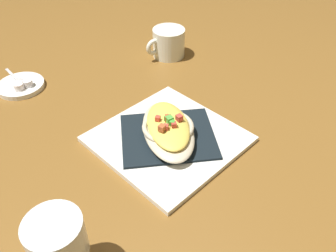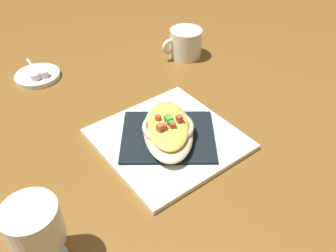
# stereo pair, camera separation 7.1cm
# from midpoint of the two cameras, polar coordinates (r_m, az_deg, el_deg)

# --- Properties ---
(ground_plane) EXTENTS (2.60, 2.60, 0.00)m
(ground_plane) POSITION_cam_midpoint_polar(r_m,az_deg,el_deg) (0.74, -2.76, -2.56)
(ground_plane) COLOR brown
(square_plate) EXTENTS (0.32, 0.32, 0.01)m
(square_plate) POSITION_cam_midpoint_polar(r_m,az_deg,el_deg) (0.73, -2.77, -2.24)
(square_plate) COLOR white
(square_plate) RESTS_ON ground_plane
(folded_napkin) EXTENTS (0.24, 0.22, 0.01)m
(folded_napkin) POSITION_cam_midpoint_polar(r_m,az_deg,el_deg) (0.73, -2.79, -1.76)
(folded_napkin) COLOR black
(folded_napkin) RESTS_ON square_plate
(gratin_dish) EXTENTS (0.16, 0.21, 0.05)m
(gratin_dish) POSITION_cam_midpoint_polar(r_m,az_deg,el_deg) (0.71, -2.85, -0.44)
(gratin_dish) COLOR beige
(gratin_dish) RESTS_ON folded_napkin
(coffee_mug) EXTENTS (0.12, 0.09, 0.08)m
(coffee_mug) POSITION_cam_midpoint_polar(r_m,az_deg,el_deg) (1.02, -1.99, 13.01)
(coffee_mug) COLOR white
(coffee_mug) RESTS_ON ground_plane
(stemmed_glass) EXTENTS (0.08, 0.08, 0.12)m
(stemmed_glass) POSITION_cam_midpoint_polar(r_m,az_deg,el_deg) (0.52, -21.42, -17.21)
(stemmed_glass) COLOR white
(stemmed_glass) RESTS_ON ground_plane
(creamer_saucer) EXTENTS (0.12, 0.12, 0.01)m
(creamer_saucer) POSITION_cam_midpoint_polar(r_m,az_deg,el_deg) (0.98, -24.65, 5.87)
(creamer_saucer) COLOR white
(creamer_saucer) RESTS_ON ground_plane
(spoon) EXTENTS (0.03, 0.10, 0.01)m
(spoon) POSITION_cam_midpoint_polar(r_m,az_deg,el_deg) (0.98, -24.94, 6.52)
(spoon) COLOR silver
(spoon) RESTS_ON creamer_saucer
(creamer_cup_0) EXTENTS (0.02, 0.02, 0.02)m
(creamer_cup_0) POSITION_cam_midpoint_polar(r_m,az_deg,el_deg) (0.95, -24.97, 5.72)
(creamer_cup_0) COLOR white
(creamer_cup_0) RESTS_ON creamer_saucer
(creamer_cup_1) EXTENTS (0.02, 0.02, 0.02)m
(creamer_cup_1) POSITION_cam_midpoint_polar(r_m,az_deg,el_deg) (0.95, -23.76, 6.27)
(creamer_cup_1) COLOR white
(creamer_cup_1) RESTS_ON creamer_saucer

